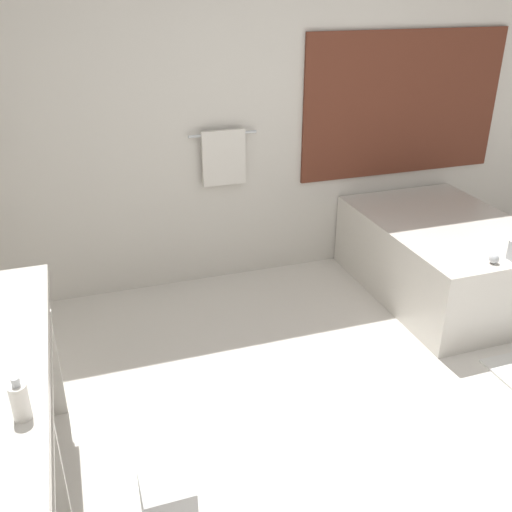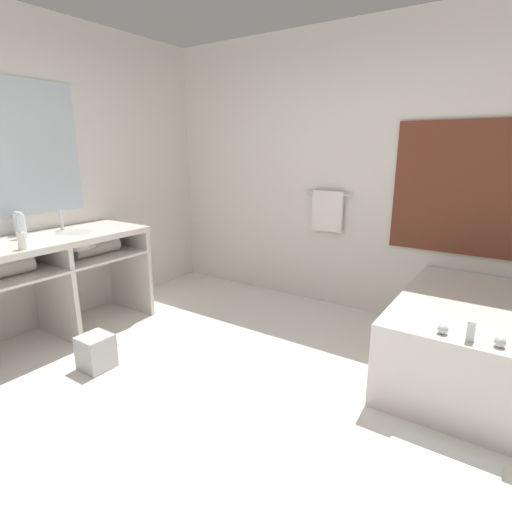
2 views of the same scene
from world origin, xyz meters
name	(u,v)px [view 2 (image 2 of 2)]	position (x,y,z in m)	size (l,w,h in m)	color
ground_plane	(216,427)	(0.00, 0.00, 0.00)	(16.00, 16.00, 0.00)	silver
wall_back_with_blinds	(366,175)	(0.04, 2.23, 1.35)	(7.40, 0.13, 2.70)	silver
vanity_counter	(54,264)	(-1.85, 0.18, 0.65)	(0.66, 1.58, 0.89)	silver
sink_faucet	(62,220)	(-2.04, 0.39, 0.97)	(0.09, 0.04, 0.18)	silver
bathtub	(477,337)	(1.18, 1.44, 0.31)	(1.03, 1.50, 0.68)	silver
water_bottle_1	(22,226)	(-1.97, 0.02, 0.99)	(0.06, 0.06, 0.21)	white
water_bottle_2	(18,225)	(-2.11, 0.06, 0.98)	(0.06, 0.06, 0.20)	white
soap_dispenser	(22,241)	(-1.60, -0.17, 0.95)	(0.06, 0.06, 0.15)	white
waste_bin	(96,352)	(-1.16, 0.02, 0.13)	(0.22, 0.22, 0.26)	#B2B2B2
bath_mat	(430,499)	(1.15, 0.17, 0.01)	(0.54, 0.84, 0.02)	white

